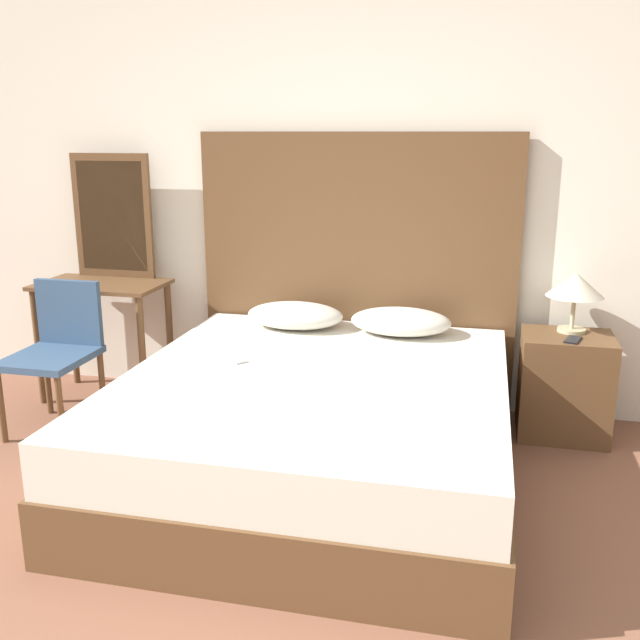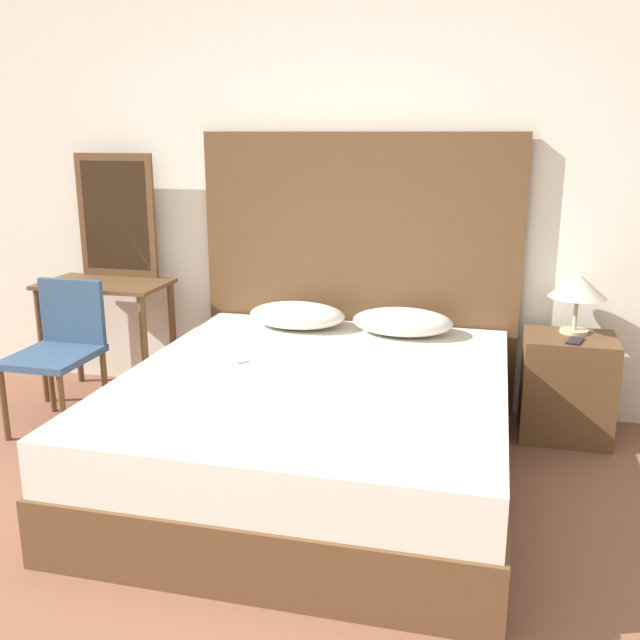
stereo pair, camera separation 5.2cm
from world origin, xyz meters
The scene contains 12 objects.
wall_back centered at (0.00, 2.74, 1.35)m, with size 10.00×0.06×2.70m.
bed centered at (0.12, 1.57, 0.27)m, with size 1.88×2.12×0.55m.
headboard centered at (0.12, 2.66, 0.85)m, with size 1.98×0.05×1.71m.
pillow_left centered at (-0.20, 2.39, 0.63)m, with size 0.59×0.39×0.15m.
pillow_right centered at (0.44, 2.39, 0.63)m, with size 0.59×0.39×0.15m.
phone_on_bed centered at (-0.34, 1.70, 0.56)m, with size 0.16×0.15×0.01m.
nightstand centered at (1.39, 2.41, 0.30)m, with size 0.50×0.41×0.60m.
table_lamp centered at (1.41, 2.49, 0.86)m, with size 0.32×0.32×0.34m.
phone_on_nightstand centered at (1.40, 2.31, 0.60)m, with size 0.11×0.16×0.01m.
vanity_desk centered at (-1.48, 2.37, 0.61)m, with size 0.80×0.48×0.77m.
vanity_mirror centered at (-1.48, 2.58, 1.17)m, with size 0.54×0.03×0.80m.
chair centered at (-1.51, 1.89, 0.49)m, with size 0.43×0.50×0.86m.
Camera 2 is at (0.95, -1.64, 1.71)m, focal length 40.00 mm.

